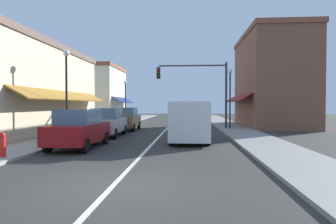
{
  "coord_description": "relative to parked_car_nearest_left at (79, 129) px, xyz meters",
  "views": [
    {
      "loc": [
        1.84,
        -6.67,
        1.96
      ],
      "look_at": [
        0.36,
        13.4,
        1.47
      ],
      "focal_mm": 30.62,
      "sensor_mm": 36.0,
      "label": 1
    }
  ],
  "objects": [
    {
      "name": "ground_plane",
      "position": [
        3.14,
        12.05,
        -0.88
      ],
      "size": [
        80.0,
        80.0,
        0.0
      ],
      "primitive_type": "plane",
      "color": "#33302D"
    },
    {
      "name": "traffic_signal_mast_arm",
      "position": [
        5.91,
        10.54,
        2.85
      ],
      "size": [
        5.66,
        0.5,
        5.39
      ],
      "color": "#333333",
      "rests_on": "ground"
    },
    {
      "name": "storefront_left_block",
      "position": [
        -6.44,
        6.05,
        2.17
      ],
      "size": [
        6.87,
        14.2,
        6.08
      ],
      "color": "beige",
      "rests_on": "ground"
    },
    {
      "name": "van_in_lane",
      "position": [
        5.02,
        2.83,
        0.27
      ],
      "size": [
        2.05,
        5.2,
        2.12
      ],
      "rotation": [
        0.0,
        0.0,
        -0.01
      ],
      "color": "silver",
      "rests_on": "ground"
    },
    {
      "name": "sidewalk_right",
      "position": [
        8.64,
        12.05,
        -0.82
      ],
      "size": [
        2.6,
        56.0,
        0.12
      ],
      "primitive_type": "cube",
      "color": "gray",
      "rests_on": "ground"
    },
    {
      "name": "storefront_far_left",
      "position": [
        -6.27,
        22.05,
        2.48
      ],
      "size": [
        6.54,
        8.2,
        6.71
      ],
      "color": "beige",
      "rests_on": "ground"
    },
    {
      "name": "street_lamp_left_far",
      "position": [
        -1.82,
        17.57,
        2.22
      ],
      "size": [
        0.36,
        0.36,
        4.56
      ],
      "color": "black",
      "rests_on": "ground"
    },
    {
      "name": "street_lamp_right_mid",
      "position": [
        8.21,
        10.32,
        2.35
      ],
      "size": [
        0.36,
        0.36,
        4.78
      ],
      "color": "black",
      "rests_on": "ground"
    },
    {
      "name": "sidewalk_left",
      "position": [
        -2.36,
        12.05,
        -0.82
      ],
      "size": [
        2.6,
        56.0,
        0.12
      ],
      "primitive_type": "cube",
      "color": "gray",
      "rests_on": "ground"
    },
    {
      "name": "parked_car_second_left",
      "position": [
        -0.09,
        4.81,
        0.0
      ],
      "size": [
        1.86,
        4.14,
        1.77
      ],
      "rotation": [
        0.0,
        0.0,
        0.02
      ],
      "color": "#B7BABF",
      "rests_on": "ground"
    },
    {
      "name": "storefront_right_block",
      "position": [
        12.42,
        14.05,
        3.3
      ],
      "size": [
        6.29,
        10.2,
        8.36
      ],
      "color": "brown",
      "rests_on": "ground"
    },
    {
      "name": "parked_car_nearest_left",
      "position": [
        0.0,
        0.0,
        0.0
      ],
      "size": [
        1.79,
        4.1,
        1.77
      ],
      "rotation": [
        0.0,
        0.0,
        -0.0
      ],
      "color": "maroon",
      "rests_on": "ground"
    },
    {
      "name": "parked_car_third_left",
      "position": [
        0.08,
        9.32,
        0.0
      ],
      "size": [
        1.85,
        4.14,
        1.77
      ],
      "rotation": [
        0.0,
        0.0,
        0.02
      ],
      "color": "brown",
      "rests_on": "ground"
    },
    {
      "name": "lane_center_stripe",
      "position": [
        3.14,
        12.05,
        -0.88
      ],
      "size": [
        0.14,
        52.0,
        0.01
      ],
      "primitive_type": "cube",
      "color": "silver",
      "rests_on": "ground"
    },
    {
      "name": "street_lamp_left_near",
      "position": [
        -1.69,
        2.54,
        2.45
      ],
      "size": [
        0.36,
        0.36,
        4.97
      ],
      "color": "black",
      "rests_on": "ground"
    },
    {
      "name": "fire_hydrant",
      "position": [
        -1.62,
        -2.98,
        -0.33
      ],
      "size": [
        0.22,
        0.22,
        0.87
      ],
      "color": "red",
      "rests_on": "ground"
    }
  ]
}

